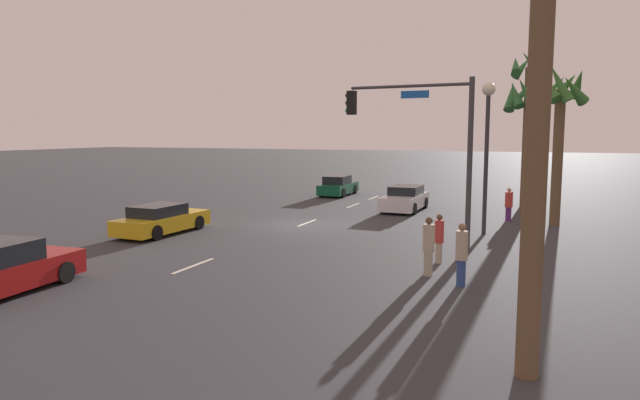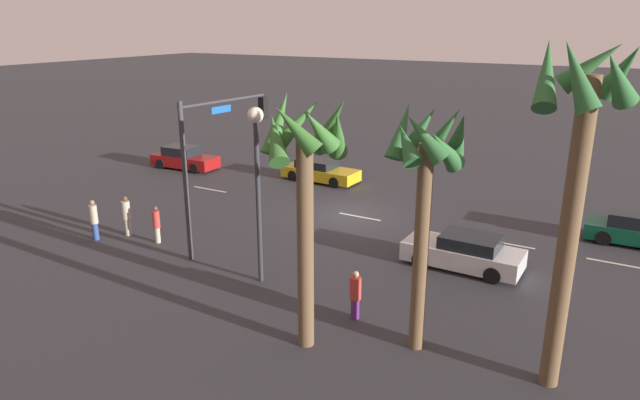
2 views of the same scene
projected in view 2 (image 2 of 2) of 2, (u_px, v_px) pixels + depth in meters
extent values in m
plane|color=#333338|center=(348.00, 215.00, 28.42)|extent=(220.00, 220.00, 0.00)
cube|color=silver|center=(617.00, 264.00, 22.68)|extent=(2.24, 0.14, 0.01)
cube|color=silver|center=(506.00, 244.00, 24.74)|extent=(2.39, 0.14, 0.01)
cube|color=silver|center=(360.00, 217.00, 28.11)|extent=(2.26, 0.14, 0.01)
cube|color=silver|center=(210.00, 189.00, 32.68)|extent=(2.33, 0.14, 0.01)
cube|color=gold|center=(321.00, 173.00, 34.27)|extent=(4.73, 1.93, 0.65)
cube|color=black|center=(317.00, 163.00, 34.24)|extent=(2.29, 1.63, 0.48)
cylinder|color=black|center=(348.00, 176.00, 34.27)|extent=(0.65, 0.24, 0.64)
cylinder|color=black|center=(334.00, 182.00, 32.91)|extent=(0.65, 0.24, 0.64)
cylinder|color=black|center=(308.00, 170.00, 35.72)|extent=(0.65, 0.24, 0.64)
cylinder|color=black|center=(293.00, 176.00, 34.37)|extent=(0.65, 0.24, 0.64)
cube|color=silver|center=(462.00, 255.00, 22.24)|extent=(4.58, 1.90, 0.73)
cube|color=black|center=(471.00, 242.00, 21.92)|extent=(2.21, 1.64, 0.49)
cylinder|color=black|center=(420.00, 260.00, 22.29)|extent=(0.64, 0.23, 0.64)
cylinder|color=black|center=(435.00, 245.00, 23.70)|extent=(0.64, 0.23, 0.64)
cylinder|color=black|center=(492.00, 275.00, 20.91)|extent=(0.64, 0.23, 0.64)
cylinder|color=black|center=(504.00, 259.00, 22.32)|extent=(0.64, 0.23, 0.64)
cube|color=#0F5138|center=(639.00, 234.00, 24.51)|extent=(4.34, 1.76, 0.67)
cube|color=black|center=(635.00, 219.00, 24.44)|extent=(2.10, 1.51, 0.56)
cylinder|color=black|center=(606.00, 227.00, 25.84)|extent=(0.64, 0.23, 0.64)
cylinder|color=black|center=(603.00, 238.00, 24.52)|extent=(0.64, 0.23, 0.64)
cube|color=maroon|center=(185.00, 161.00, 37.22)|extent=(4.56, 1.96, 0.71)
cube|color=black|center=(181.00, 151.00, 37.14)|extent=(2.23, 1.63, 0.58)
cylinder|color=black|center=(210.00, 163.00, 37.37)|extent=(0.65, 0.26, 0.64)
cylinder|color=black|center=(194.00, 169.00, 36.00)|extent=(0.65, 0.26, 0.64)
cylinder|color=black|center=(177.00, 159.00, 38.56)|extent=(0.65, 0.26, 0.64)
cylinder|color=black|center=(161.00, 164.00, 37.18)|extent=(0.65, 0.26, 0.64)
cylinder|color=#38383D|center=(186.00, 183.00, 22.21)|extent=(0.20, 0.20, 6.41)
cylinder|color=#38383D|center=(225.00, 101.00, 23.17)|extent=(0.56, 4.76, 0.12)
cube|color=black|center=(263.00, 108.00, 25.20)|extent=(0.35, 0.35, 0.95)
sphere|color=#360503|center=(266.00, 101.00, 25.26)|extent=(0.20, 0.20, 0.20)
sphere|color=#392605|center=(266.00, 108.00, 25.35)|extent=(0.20, 0.20, 0.20)
sphere|color=green|center=(266.00, 114.00, 25.44)|extent=(0.20, 0.20, 0.20)
cube|color=#1959B2|center=(221.00, 109.00, 23.08)|extent=(0.14, 1.10, 0.28)
cylinder|color=#2D2D33|center=(259.00, 205.00, 20.34)|extent=(0.18, 0.18, 5.93)
sphere|color=#F2EACC|center=(255.00, 115.00, 19.36)|extent=(0.56, 0.56, 0.56)
cylinder|color=#59266B|center=(355.00, 308.00, 18.47)|extent=(0.39, 0.39, 0.70)
cylinder|color=#BF3833|center=(355.00, 288.00, 18.25)|extent=(0.52, 0.52, 0.76)
sphere|color=tan|center=(356.00, 274.00, 18.10)|extent=(0.21, 0.21, 0.21)
cylinder|color=#B2A58C|center=(158.00, 235.00, 24.76)|extent=(0.30, 0.30, 0.70)
cylinder|color=#BF3833|center=(156.00, 219.00, 24.54)|extent=(0.40, 0.40, 0.77)
sphere|color=brown|center=(155.00, 209.00, 24.39)|extent=(0.21, 0.21, 0.21)
cylinder|color=#B2A58C|center=(128.00, 227.00, 25.63)|extent=(0.38, 0.38, 0.77)
cylinder|color=#B2A58C|center=(126.00, 210.00, 25.38)|extent=(0.50, 0.50, 0.84)
sphere|color=brown|center=(125.00, 199.00, 25.22)|extent=(0.23, 0.23, 0.23)
cylinder|color=#2D478C|center=(96.00, 231.00, 25.10)|extent=(0.33, 0.33, 0.77)
cylinder|color=#B2A58C|center=(93.00, 214.00, 24.85)|extent=(0.44, 0.44, 0.84)
sphere|color=#8C664C|center=(92.00, 203.00, 24.69)|extent=(0.23, 0.23, 0.23)
cylinder|color=brown|center=(568.00, 242.00, 14.02)|extent=(0.49, 0.49, 8.14)
cone|color=#2D6633|center=(547.00, 73.00, 13.08)|extent=(0.86, 1.70, 1.83)
cone|color=#2D6633|center=(578.00, 75.00, 12.24)|extent=(1.30, 0.85, 1.69)
cone|color=#2D6633|center=(618.00, 78.00, 12.25)|extent=(1.13, 1.35, 1.39)
cone|color=#2D6633|center=(622.00, 70.00, 12.87)|extent=(1.29, 1.43, 1.47)
cone|color=#2D6633|center=(591.00, 65.00, 13.43)|extent=(1.61, 0.74, 1.44)
cylinder|color=brown|center=(305.00, 246.00, 16.13)|extent=(0.48, 0.48, 6.36)
cone|color=#38702D|center=(279.00, 123.00, 15.60)|extent=(0.69, 1.35, 1.85)
cone|color=#38702D|center=(275.00, 138.00, 15.01)|extent=(1.47, 1.51, 1.47)
cone|color=#38702D|center=(296.00, 129.00, 14.40)|extent=(1.52, 0.89, 1.46)
cone|color=#38702D|center=(319.00, 130.00, 14.63)|extent=(0.97, 1.35, 1.32)
cone|color=#38702D|center=(338.00, 134.00, 15.11)|extent=(1.25, 1.72, 1.65)
cone|color=#38702D|center=(330.00, 125.00, 15.71)|extent=(1.68, 1.03, 1.83)
cone|color=#38702D|center=(296.00, 125.00, 15.96)|extent=(1.58, 1.60, 1.69)
cylinder|color=brown|center=(421.00, 251.00, 16.01)|extent=(0.43, 0.43, 6.19)
cone|color=#2D6633|center=(402.00, 131.00, 15.47)|extent=(0.73, 1.26, 1.67)
cone|color=#2D6633|center=(407.00, 144.00, 14.88)|extent=(1.32, 1.25, 1.24)
cone|color=#2D6633|center=(425.00, 138.00, 14.35)|extent=(1.43, 0.85, 1.43)
cone|color=#2D6633|center=(445.00, 149.00, 14.58)|extent=(1.08, 1.42, 1.31)
cone|color=#2D6633|center=(459.00, 135.00, 14.96)|extent=(1.17, 1.58, 1.59)
cone|color=#2D6633|center=(442.00, 134.00, 15.70)|extent=(1.47, 0.75, 1.77)
cone|color=#2D6633|center=(420.00, 131.00, 15.74)|extent=(1.37, 1.21, 1.59)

